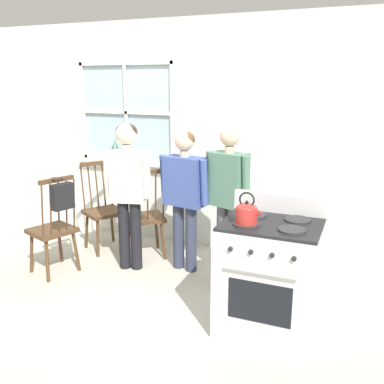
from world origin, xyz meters
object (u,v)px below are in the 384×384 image
(person_elderly_left, at_px, (128,182))
(chair_by_window, at_px, (53,230))
(handbag, at_px, (62,196))
(person_teen_center, at_px, (185,188))
(person_adult_right, at_px, (229,188))
(kettle, at_px, (247,212))
(potted_plant, at_px, (115,155))
(chair_center_cluster, at_px, (103,211))
(stove, at_px, (270,276))
(chair_near_wall, at_px, (146,218))

(person_elderly_left, bearing_deg, chair_by_window, -163.99)
(person_elderly_left, xyz_separation_m, handbag, (-0.47, -0.48, -0.08))
(person_teen_center, bearing_deg, handbag, -135.60)
(person_teen_center, xyz_separation_m, person_adult_right, (0.48, 0.01, 0.04))
(kettle, xyz_separation_m, potted_plant, (-2.18, 1.60, 0.05))
(chair_by_window, height_order, potted_plant, potted_plant)
(person_teen_center, bearing_deg, chair_center_cluster, -177.83)
(chair_by_window, height_order, person_elderly_left, person_elderly_left)
(person_teen_center, relative_size, person_adult_right, 0.95)
(potted_plant, bearing_deg, stove, -31.88)
(stove, bearing_deg, chair_by_window, 175.32)
(chair_near_wall, height_order, handbag, same)
(chair_near_wall, distance_m, person_elderly_left, 0.60)
(person_elderly_left, bearing_deg, chair_center_cluster, 133.15)
(chair_near_wall, bearing_deg, potted_plant, -77.51)
(person_elderly_left, relative_size, stove, 1.46)
(chair_center_cluster, relative_size, stove, 0.98)
(person_teen_center, distance_m, potted_plant, 1.43)
(person_elderly_left, xyz_separation_m, stove, (1.65, -0.60, -0.50))
(chair_center_cluster, height_order, person_teen_center, person_teen_center)
(chair_center_cluster, bearing_deg, stove, -82.41)
(person_elderly_left, relative_size, handbag, 5.15)
(person_teen_center, relative_size, potted_plant, 5.06)
(chair_near_wall, height_order, person_teen_center, person_teen_center)
(person_adult_right, distance_m, kettle, 1.04)
(person_teen_center, distance_m, stove, 1.43)
(person_adult_right, distance_m, stove, 1.13)
(chair_near_wall, bearing_deg, person_teen_center, 124.98)
(chair_near_wall, bearing_deg, stove, 109.45)
(chair_near_wall, xyz_separation_m, person_teen_center, (0.55, -0.14, 0.44))
(person_adult_right, relative_size, potted_plant, 5.33)
(chair_center_cluster, xyz_separation_m, person_elderly_left, (0.59, -0.38, 0.49))
(chair_center_cluster, height_order, person_adult_right, person_adult_right)
(person_teen_center, height_order, kettle, person_teen_center)
(person_teen_center, bearing_deg, chair_near_wall, 176.46)
(person_elderly_left, relative_size, person_teen_center, 1.05)
(chair_near_wall, relative_size, handbag, 3.47)
(chair_near_wall, distance_m, chair_center_cluster, 0.60)
(chair_center_cluster, relative_size, person_adult_right, 0.67)
(person_teen_center, height_order, person_adult_right, person_adult_right)
(chair_near_wall, xyz_separation_m, person_elderly_left, (-0.00, -0.34, 0.49))
(person_teen_center, bearing_deg, person_elderly_left, -149.25)
(kettle, relative_size, potted_plant, 0.83)
(chair_near_wall, bearing_deg, person_adult_right, 131.83)
(chair_by_window, xyz_separation_m, potted_plant, (-0.01, 1.27, 0.60))
(stove, height_order, kettle, kettle)
(chair_near_wall, xyz_separation_m, person_adult_right, (1.03, -0.13, 0.48))
(chair_center_cluster, relative_size, potted_plant, 3.59)
(stove, bearing_deg, handbag, 176.93)
(person_elderly_left, distance_m, person_adult_right, 1.06)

